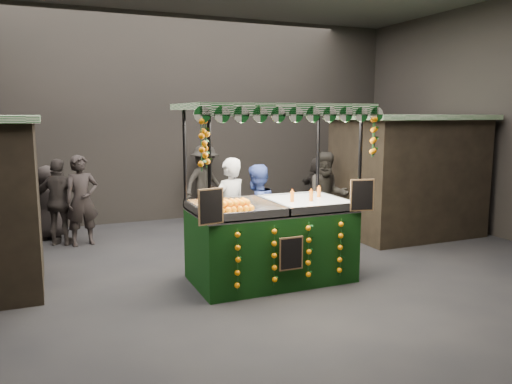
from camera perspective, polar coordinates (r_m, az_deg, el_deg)
name	(u,v)px	position (r m, az deg, el deg)	size (l,w,h in m)	color
ground	(246,278)	(8.20, -1.20, -9.75)	(12.00, 12.00, 0.00)	black
market_hall	(245,63)	(7.80, -1.29, 14.49)	(12.10, 10.10, 5.05)	black
neighbour_stall_right	(407,174)	(11.42, 16.81, 1.92)	(3.00, 2.20, 2.60)	black
juice_stall	(273,228)	(7.87, 1.93, -4.07)	(2.86, 1.68, 2.77)	black
vendor_grey	(230,211)	(8.75, -3.01, -2.21)	(0.80, 0.67, 1.88)	gray
vendor_blue	(256,213)	(8.94, 0.03, -2.41)	(1.04, 0.94, 1.74)	navy
shopper_0	(82,200)	(10.58, -19.23, -0.92)	(0.73, 0.56, 1.82)	black
shopper_1	(327,195)	(10.67, 8.12, -0.38)	(1.07, 0.95, 1.83)	#292521
shopper_2	(60,202)	(10.75, -21.45, -1.08)	(1.11, 0.81, 1.75)	#2C2624
shopper_3	(205,183)	(12.31, -5.84, 0.99)	(1.39, 1.12, 1.87)	#2A2622
shopper_4	(49,202)	(11.37, -22.56, -1.08)	(0.82, 0.58, 1.57)	#282221
shopper_5	(318,186)	(13.06, 7.04, 0.64)	(0.77, 1.47, 1.52)	#292421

